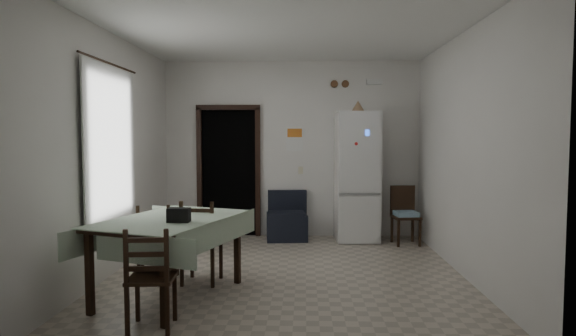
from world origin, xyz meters
The scene contains 25 objects.
ground centered at (0.00, 0.00, 0.00)m, with size 4.50×4.50×0.00m, color #AEA08E.
ceiling centered at (0.00, 0.00, 2.90)m, with size 4.20×4.50×0.02m, color white, non-canonical shape.
wall_back centered at (0.00, 2.25, 1.45)m, with size 4.20×0.02×2.90m, color silver, non-canonical shape.
wall_front centered at (0.00, -2.25, 1.45)m, with size 4.20×0.02×2.90m, color silver, non-canonical shape.
wall_left centered at (-2.10, 0.00, 1.45)m, with size 0.02×4.50×2.90m, color silver, non-canonical shape.
wall_right centered at (2.10, 0.00, 1.45)m, with size 0.02×4.50×2.90m, color silver, non-canonical shape.
doorway centered at (-1.05, 2.45, 1.06)m, with size 1.06×0.52×2.22m.
window_recess centered at (-2.15, -0.20, 1.55)m, with size 0.10×1.20×1.60m, color silver.
curtain centered at (-2.04, -0.20, 1.55)m, with size 0.02×1.45×1.85m, color silver.
curtain_rod centered at (-2.03, -0.20, 2.50)m, with size 0.02×0.02×1.60m, color black.
calendar centered at (0.05, 2.24, 1.62)m, with size 0.28×0.02×0.40m, color white.
calendar_image centered at (0.05, 2.23, 1.72)m, with size 0.24×0.01×0.14m, color orange.
light_switch centered at (0.15, 2.24, 1.10)m, with size 0.08×0.02×0.12m, color beige.
vent_left centered at (0.70, 2.23, 2.52)m, with size 0.12×0.12×0.03m, color #543721.
vent_right centered at (0.88, 2.23, 2.52)m, with size 0.12×0.12×0.03m, color #543721.
emergency_light centered at (1.35, 2.21, 2.55)m, with size 0.25×0.07×0.09m, color white.
fridge centered at (1.05, 1.93, 1.02)m, with size 0.66×0.66×2.05m, color white, non-canonical shape.
tan_cone centered at (1.05, 1.88, 2.13)m, with size 0.21×0.21×0.17m, color tan.
navy_seat centered at (-0.07, 1.93, 0.39)m, with size 0.64×0.62×0.77m, color black, non-canonical shape.
corner_chair centered at (1.77, 1.64, 0.45)m, with size 0.39×0.39×0.89m, color black, non-canonical shape.
dining_table centered at (-1.16, -0.92, 0.41)m, with size 1.04×1.58×0.83m, color #A7BDA2, non-canonical shape.
black_bag centered at (-1.01, -1.13, 0.89)m, with size 0.21×0.13×0.14m, color black.
dining_chair_far_left centered at (-1.50, -0.33, 0.45)m, with size 0.38×0.38×0.89m, color black, non-canonical shape.
dining_chair_far_right centered at (-0.95, -0.39, 0.48)m, with size 0.41×0.41×0.95m, color black, non-canonical shape.
dining_chair_near_head centered at (-1.10, -1.71, 0.45)m, with size 0.39×0.39×0.90m, color black, non-canonical shape.
Camera 1 is at (0.22, -5.74, 1.66)m, focal length 30.00 mm.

